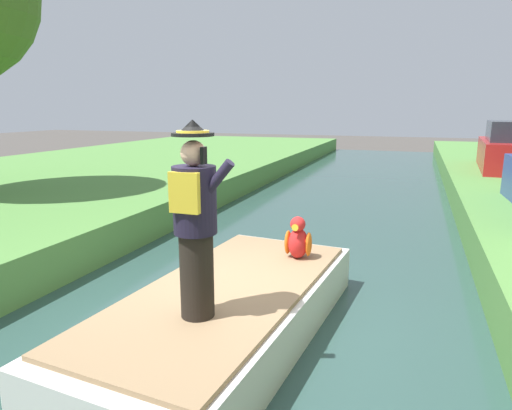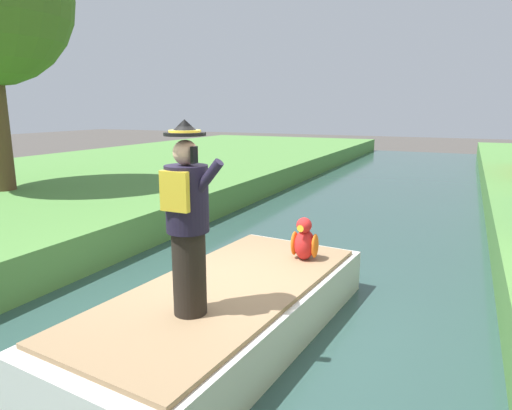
% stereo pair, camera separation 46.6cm
% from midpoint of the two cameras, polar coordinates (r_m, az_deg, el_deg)
% --- Properties ---
extents(ground_plane, '(80.00, 80.00, 0.00)m').
position_cam_midpoint_polar(ground_plane, '(5.47, -5.96, -16.95)').
color(ground_plane, '#4C4742').
extents(canal_water, '(5.70, 48.00, 0.10)m').
position_cam_midpoint_polar(canal_water, '(5.45, -5.97, -16.49)').
color(canal_water, '#2D4C47').
rests_on(canal_water, ground).
extents(boat, '(2.16, 4.34, 0.61)m').
position_cam_midpoint_polar(boat, '(5.23, -6.39, -13.45)').
color(boat, silver).
rests_on(boat, canal_water).
extents(person_pirate, '(0.61, 0.42, 1.85)m').
position_cam_midpoint_polar(person_pirate, '(4.19, -10.86, -2.17)').
color(person_pirate, black).
rests_on(person_pirate, boat).
extents(parrot_plush, '(0.36, 0.35, 0.57)m').
position_cam_midpoint_polar(parrot_plush, '(5.94, 3.11, -4.49)').
color(parrot_plush, red).
rests_on(parrot_plush, boat).
extents(parked_car_red, '(1.95, 4.10, 1.50)m').
position_cam_midpoint_polar(parked_car_red, '(15.94, 28.93, 6.16)').
color(parked_car_red, red).
rests_on(parked_car_red, grass_bank_far).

